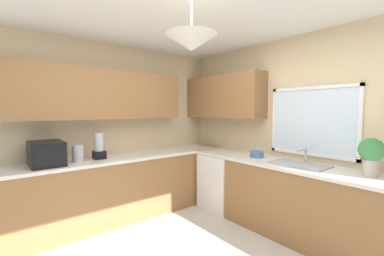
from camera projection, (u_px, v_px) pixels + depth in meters
The scene contains 10 objects.
room_shell at pixel (182, 89), 3.14m from camera, with size 4.22×3.83×2.63m.
counter_run_left at pixel (116, 188), 3.58m from camera, with size 0.65×3.44×0.91m.
counter_run_back at pixel (301, 202), 3.03m from camera, with size 3.31×0.65×0.91m.
dishwasher at pixel (223, 181), 4.02m from camera, with size 0.60×0.60×0.87m, color white.
microwave at pixel (46, 153), 3.01m from camera, with size 0.48×0.36×0.29m, color black.
kettle at pixel (78, 153), 3.21m from camera, with size 0.14×0.14×0.22m, color #B7B7BC.
sink_assembly at pixel (299, 164), 3.04m from camera, with size 0.65×0.40×0.19m.
potted_plant at pixel (371, 153), 2.49m from camera, with size 0.24×0.24×0.39m.
bowl at pixel (257, 154), 3.51m from camera, with size 0.19×0.19×0.09m, color #4C7099.
blender_appliance at pixel (99, 147), 3.40m from camera, with size 0.15×0.15×0.36m.
Camera 1 is at (1.68, -1.34, 1.58)m, focal length 23.32 mm.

